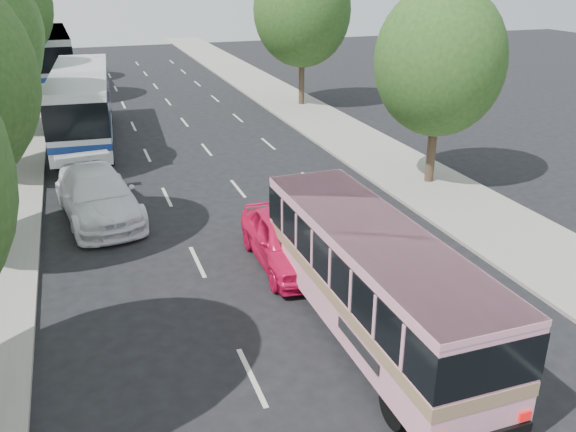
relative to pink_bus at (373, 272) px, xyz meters
name	(u,v)px	position (x,y,z in m)	size (l,w,h in m)	color
ground	(300,316)	(-1.30, 1.39, -1.76)	(120.00, 120.00, 0.00)	black
sidewalk_left	(4,145)	(-9.80, 21.39, -1.69)	(4.00, 90.00, 0.15)	#9E998E
sidewalk_right	(317,119)	(7.20, 21.39, -1.70)	(4.00, 90.00, 0.12)	#9E998E
tree_left_f	(6,1)	(-9.92, 39.33, 4.24)	(5.88, 5.88, 9.16)	#38281E
tree_right_near	(443,56)	(7.48, 9.33, 3.44)	(5.10, 5.10, 7.95)	#38281E
tree_right_far	(304,6)	(7.78, 25.33, 4.36)	(6.00, 6.00, 9.35)	#38281E
pink_bus	(373,272)	(0.00, 0.00, 0.00)	(2.31, 8.88, 2.83)	#FAA1BA
pink_taxi	(286,239)	(-0.65, 4.39, -0.94)	(1.93, 4.79, 1.63)	#F61555
white_pickup	(98,195)	(-5.80, 10.09, -0.90)	(2.42, 5.96, 1.73)	white
tour_coach_front	(82,100)	(-5.80, 20.75, 0.43)	(3.42, 12.29, 3.63)	white
tour_coach_rear	(49,53)	(-7.52, 38.52, 0.62)	(3.27, 13.31, 3.96)	silver
taxi_roof_sign	(286,211)	(-0.65, 4.39, -0.04)	(0.55, 0.18, 0.18)	silver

